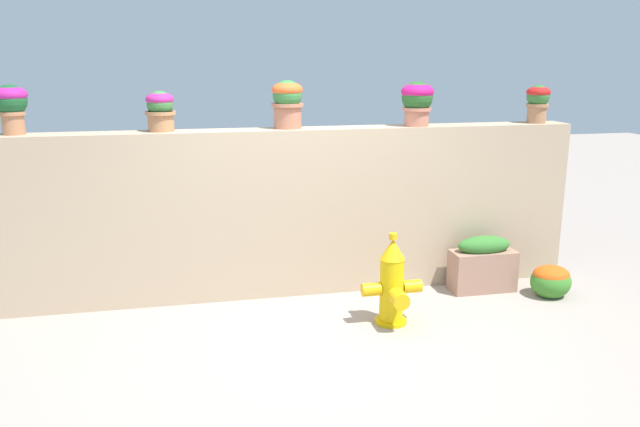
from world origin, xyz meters
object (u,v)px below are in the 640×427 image
potted_plant_1 (160,109)px  potted_plant_4 (538,100)px  potted_plant_2 (287,101)px  planter_box (483,264)px  potted_plant_0 (11,103)px  flower_bush_left (551,280)px  fire_hydrant (392,285)px  potted_plant_3 (417,100)px

potted_plant_1 → potted_plant_4: (3.62, -0.03, 0.03)m
potted_plant_2 → planter_box: potted_plant_2 is taller
potted_plant_0 → planter_box: 4.48m
potted_plant_1 → flower_bush_left: potted_plant_1 is taller
flower_bush_left → fire_hydrant: bearing=-170.3°
potted_plant_2 → fire_hydrant: potted_plant_2 is taller
fire_hydrant → potted_plant_3: bearing=61.0°
flower_bush_left → planter_box: size_ratio=0.62×
fire_hydrant → planter_box: 1.25m
potted_plant_3 → fire_hydrant: potted_plant_3 is taller
potted_plant_0 → potted_plant_2: 2.34m
potted_plant_2 → potted_plant_4: 2.49m
potted_plant_4 → planter_box: 1.71m
potted_plant_1 → fire_hydrant: 2.53m
potted_plant_2 → potted_plant_3: 1.23m
potted_plant_0 → potted_plant_2: bearing=-0.3°
potted_plant_0 → potted_plant_1: bearing=-0.5°
potted_plant_3 → planter_box: bearing=-29.4°
planter_box → flower_bush_left: bearing=-26.6°
potted_plant_1 → potted_plant_4: potted_plant_4 is taller
potted_plant_4 → flower_bush_left: size_ratio=0.97×
potted_plant_2 → potted_plant_4: potted_plant_2 is taller
potted_plant_2 → fire_hydrant: size_ratio=0.55×
potted_plant_0 → potted_plant_1: (1.21, -0.01, -0.07)m
potted_plant_1 → potted_plant_3: 2.35m
potted_plant_0 → potted_plant_4: size_ratio=1.12×
fire_hydrant → potted_plant_4: bearing=27.8°
potted_plant_1 → potted_plant_3: bearing=-1.5°
potted_plant_3 → potted_plant_2: bearing=177.3°
potted_plant_1 → flower_bush_left: 3.93m
potted_plant_0 → fire_hydrant: size_ratio=0.53×
potted_plant_3 → potted_plant_4: 1.27m
potted_plant_3 → planter_box: (0.61, -0.34, -1.56)m
fire_hydrant → potted_plant_1: bearing=152.3°
potted_plant_4 → planter_box: (-0.66, -0.37, -1.54)m
potted_plant_1 → potted_plant_3: size_ratio=0.85×
potted_plant_1 → potted_plant_4: bearing=-0.5°
potted_plant_4 → potted_plant_3: bearing=-178.9°
potted_plant_0 → potted_plant_3: bearing=-1.1°
potted_plant_4 → potted_plant_1: bearing=179.5°
potted_plant_2 → planter_box: 2.44m
flower_bush_left → planter_box: bearing=153.4°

